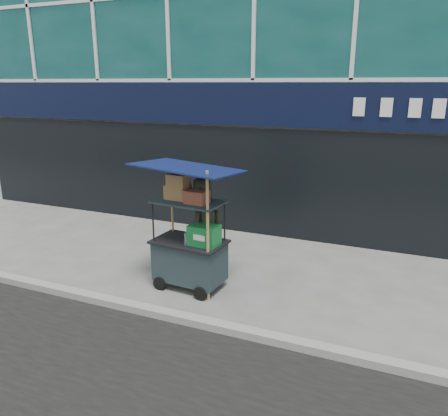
% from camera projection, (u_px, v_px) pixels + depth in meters
% --- Properties ---
extents(ground, '(80.00, 80.00, 0.00)m').
position_uv_depth(ground, '(166.00, 310.00, 6.67)').
color(ground, '#61615D').
rests_on(ground, ground).
extents(curb, '(80.00, 0.18, 0.12)m').
position_uv_depth(curb, '(159.00, 313.00, 6.48)').
color(curb, gray).
rests_on(curb, ground).
extents(vendor_cart, '(1.67, 1.25, 2.15)m').
position_uv_depth(vendor_cart, '(190.00, 245.00, 7.23)').
color(vendor_cart, black).
rests_on(vendor_cart, ground).
extents(vendor_man, '(0.59, 0.76, 1.86)m').
position_uv_depth(vendor_man, '(206.00, 232.00, 7.33)').
color(vendor_man, '#27281D').
rests_on(vendor_man, ground).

